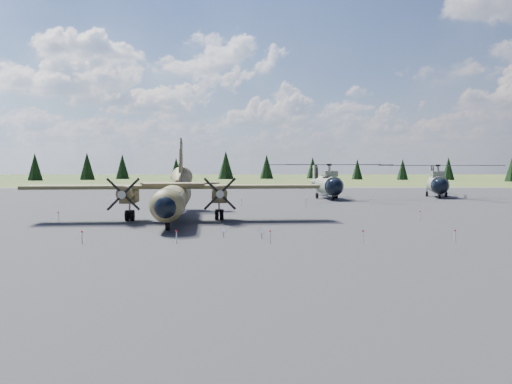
{
  "coord_description": "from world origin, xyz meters",
  "views": [
    {
      "loc": [
        0.34,
        -45.28,
        4.99
      ],
      "look_at": [
        1.46,
        2.0,
        2.51
      ],
      "focal_mm": 35.0,
      "sensor_mm": 36.0,
      "label": 1
    }
  ],
  "objects": [
    {
      "name": "helicopter_mid",
      "position": [
        31.17,
        33.47,
        3.69
      ],
      "size": [
        25.28,
        25.95,
        5.2
      ],
      "rotation": [
        0.0,
        0.0,
        -0.28
      ],
      "color": "gray",
      "rests_on": "ground"
    },
    {
      "name": "helicopter_near",
      "position": [
        13.01,
        29.39,
        3.77
      ],
      "size": [
        21.6,
        25.03,
        5.31
      ],
      "rotation": [
        0.0,
        0.0,
        0.03
      ],
      "color": "gray",
      "rests_on": "ground"
    },
    {
      "name": "ground",
      "position": [
        0.0,
        0.0,
        0.0
      ],
      "size": [
        500.0,
        500.0,
        0.0
      ],
      "primitive_type": "plane",
      "color": "#485425",
      "rests_on": "ground"
    },
    {
      "name": "info_placard_left",
      "position": [
        -1.11,
        -10.82,
        0.45
      ],
      "size": [
        0.47,
        0.28,
        0.68
      ],
      "rotation": [
        0.0,
        0.0,
        -0.25
      ],
      "color": "gray",
      "rests_on": "ground"
    },
    {
      "name": "barrier_fence",
      "position": [
        -0.46,
        -0.08,
        0.51
      ],
      "size": [
        33.12,
        29.62,
        0.85
      ],
      "color": "silver",
      "rests_on": "ground"
    },
    {
      "name": "apron",
      "position": [
        0.0,
        10.0,
        0.0
      ],
      "size": [
        120.0,
        120.0,
        0.04
      ],
      "primitive_type": "cube",
      "color": "#525155",
      "rests_on": "ground"
    },
    {
      "name": "treeline",
      "position": [
        4.49,
        -8.08,
        4.73
      ],
      "size": [
        311.57,
        310.07,
        10.96
      ],
      "color": "black",
      "rests_on": "ground"
    },
    {
      "name": "transport_plane",
      "position": [
        -6.05,
        0.8,
        2.48
      ],
      "size": [
        26.26,
        23.81,
        8.65
      ],
      "rotation": [
        0.0,
        0.0,
        0.07
      ],
      "color": "#3C4123",
      "rests_on": "ground"
    },
    {
      "name": "info_placard_right",
      "position": [
        1.53,
        -11.38,
        0.43
      ],
      "size": [
        0.44,
        0.25,
        0.64
      ],
      "rotation": [
        0.0,
        0.0,
        -0.2
      ],
      "color": "gray",
      "rests_on": "ground"
    }
  ]
}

